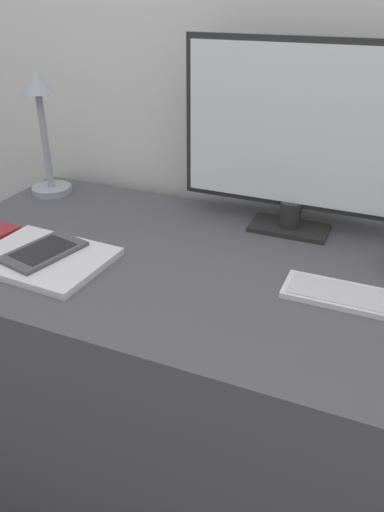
{
  "coord_description": "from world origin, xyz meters",
  "views": [
    {
      "loc": [
        0.29,
        -0.77,
        1.28
      ],
      "look_at": [
        -0.07,
        0.08,
        0.78
      ],
      "focal_mm": 35.0,
      "sensor_mm": 36.0,
      "label": 1
    }
  ],
  "objects_px": {
    "laptop": "(44,258)",
    "desk_lamp": "(42,123)",
    "keyboard": "(362,299)",
    "monitor": "(299,136)",
    "ereader": "(44,251)"
  },
  "relations": [
    {
      "from": "laptop",
      "to": "desk_lamp",
      "type": "relative_size",
      "value": 0.84
    },
    {
      "from": "ereader",
      "to": "desk_lamp",
      "type": "relative_size",
      "value": 0.56
    },
    {
      "from": "keyboard",
      "to": "ereader",
      "type": "relative_size",
      "value": 1.56
    },
    {
      "from": "monitor",
      "to": "laptop",
      "type": "distance_m",
      "value": 0.66
    },
    {
      "from": "monitor",
      "to": "keyboard",
      "type": "xyz_separation_m",
      "value": [
        0.21,
        -0.28,
        -0.24
      ]
    },
    {
      "from": "monitor",
      "to": "desk_lamp",
      "type": "height_order",
      "value": "monitor"
    },
    {
      "from": "monitor",
      "to": "desk_lamp",
      "type": "distance_m",
      "value": 0.73
    },
    {
      "from": "keyboard",
      "to": "monitor",
      "type": "bearing_deg",
      "value": 127.68
    },
    {
      "from": "laptop",
      "to": "desk_lamp",
      "type": "xyz_separation_m",
      "value": [
        -0.25,
        0.37,
        0.21
      ]
    },
    {
      "from": "keyboard",
      "to": "desk_lamp",
      "type": "bearing_deg",
      "value": 165.24
    },
    {
      "from": "monitor",
      "to": "desk_lamp",
      "type": "bearing_deg",
      "value": -177.87
    },
    {
      "from": "laptop",
      "to": "desk_lamp",
      "type": "bearing_deg",
      "value": 124.7
    },
    {
      "from": "ereader",
      "to": "monitor",
      "type": "bearing_deg",
      "value": 38.32
    },
    {
      "from": "ereader",
      "to": "desk_lamp",
      "type": "distance_m",
      "value": 0.47
    },
    {
      "from": "keyboard",
      "to": "laptop",
      "type": "bearing_deg",
      "value": -170.53
    }
  ]
}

